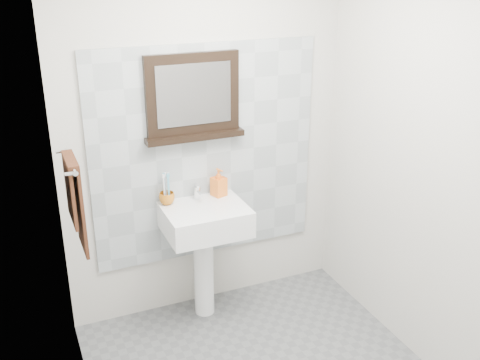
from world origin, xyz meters
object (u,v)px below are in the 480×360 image
soap_dispenser (219,182)px  hand_towel (75,197)px  pedestal_sink (205,231)px  toothbrush_cup (167,198)px  framed_mirror (193,99)px

soap_dispenser → hand_towel: hand_towel is taller
pedestal_sink → toothbrush_cup: 0.34m
toothbrush_cup → soap_dispenser: (0.37, -0.00, 0.06)m
toothbrush_cup → framed_mirror: framed_mirror is taller
soap_dispenser → hand_towel: bearing=-177.3°
toothbrush_cup → soap_dispenser: size_ratio=0.53×
pedestal_sink → framed_mirror: framed_mirror is taller
toothbrush_cup → framed_mirror: bearing=12.6°
pedestal_sink → hand_towel: (-0.84, -0.26, 0.50)m
pedestal_sink → hand_towel: 1.01m
pedestal_sink → soap_dispenser: (0.16, 0.14, 0.28)m
soap_dispenser → framed_mirror: size_ratio=0.29×
soap_dispenser → framed_mirror: framed_mirror is taller
pedestal_sink → soap_dispenser: soap_dispenser is taller
framed_mirror → toothbrush_cup: bearing=-167.4°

